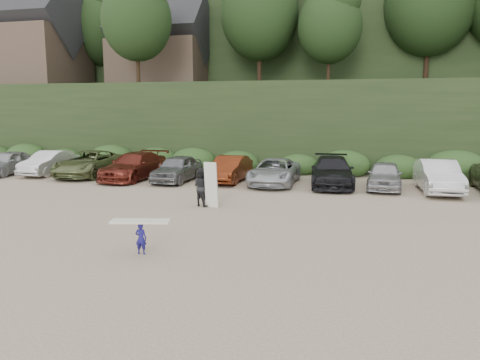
# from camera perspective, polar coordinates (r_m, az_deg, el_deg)

# --- Properties ---
(ground) EXTENTS (120.00, 120.00, 0.00)m
(ground) POSITION_cam_1_polar(r_m,az_deg,el_deg) (16.92, -4.08, -5.82)
(ground) COLOR tan
(ground) RESTS_ON ground
(hillside_backdrop) EXTENTS (90.00, 41.50, 28.00)m
(hillside_backdrop) POSITION_cam_1_polar(r_m,az_deg,el_deg) (52.21, 8.43, 16.43)
(hillside_backdrop) COLOR black
(hillside_backdrop) RESTS_ON ground
(parked_cars) EXTENTS (33.77, 6.38, 1.65)m
(parked_cars) POSITION_cam_1_polar(r_m,az_deg,el_deg) (26.27, 2.79, 1.20)
(parked_cars) COLOR #99999D
(parked_cars) RESTS_ON ground
(child_surfer) EXTENTS (1.78, 0.84, 1.03)m
(child_surfer) POSITION_cam_1_polar(r_m,az_deg,el_deg) (14.07, -12.01, -6.10)
(child_surfer) COLOR navy
(child_surfer) RESTS_ON ground
(adult_surfer) EXTENTS (1.30, 0.93, 1.98)m
(adult_surfer) POSITION_cam_1_polar(r_m,az_deg,el_deg) (20.40, -4.57, -0.83)
(adult_surfer) COLOR black
(adult_surfer) RESTS_ON ground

